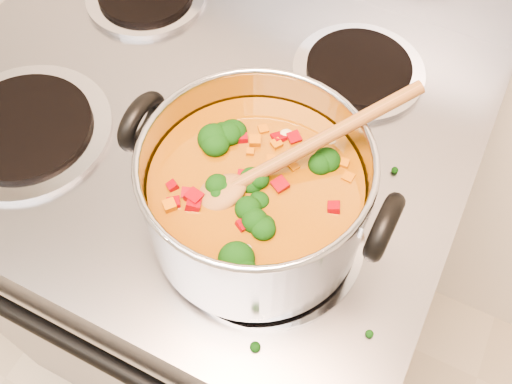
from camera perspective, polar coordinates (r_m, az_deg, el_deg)
electric_range at (r=1.22m, az=-3.91°, el=-5.02°), size 0.79×0.71×1.08m
stockpot at (r=0.64m, az=-0.03°, el=-0.31°), size 0.31×0.25×0.15m
wooden_spoon at (r=0.61m, az=1.36°, el=2.47°), size 0.20×0.23×0.09m
cooktop_crumbs at (r=0.81m, az=3.12°, el=7.28°), size 0.27×0.09×0.01m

